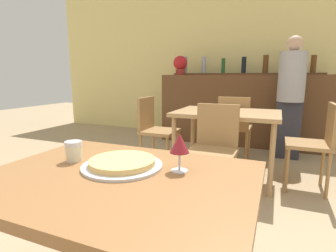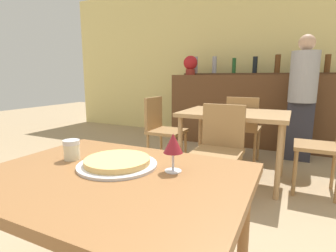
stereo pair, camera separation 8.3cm
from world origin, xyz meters
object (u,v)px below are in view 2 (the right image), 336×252
chair_far_side_front (220,145)px  potted_plant (190,64)px  chair_far_side_left (162,127)px  wine_glass (173,144)px  person_standing (302,94)px  cheese_shaker (72,150)px  pizza_tray (117,163)px  chair_far_side_right (327,142)px  chair_far_side_back (243,125)px

chair_far_side_front → potted_plant: potted_plant is taller
chair_far_side_left → wine_glass: bearing=-151.3°
person_standing → chair_far_side_left: bearing=-144.6°
cheese_shaker → potted_plant: 3.62m
pizza_tray → person_standing: person_standing is taller
chair_far_side_right → pizza_tray: chair_far_side_right is taller
pizza_tray → potted_plant: size_ratio=1.05×
chair_far_side_front → cheese_shaker: chair_far_side_front is taller
pizza_tray → chair_far_side_left: bearing=112.0°
chair_far_side_back → person_standing: size_ratio=0.53×
chair_far_side_left → chair_far_side_right: 1.72m
potted_plant → chair_far_side_back: bearing=-42.9°
chair_far_side_left → person_standing: size_ratio=0.53×
potted_plant → person_standing: bearing=-16.8°
chair_far_side_back → cheese_shaker: size_ratio=9.25×
cheese_shaker → pizza_tray: bearing=3.3°
person_standing → wine_glass: (-0.50, -2.90, -0.04)m
chair_far_side_front → cheese_shaker: 1.41m
chair_far_side_right → person_standing: 1.15m
person_standing → pizza_tray: bearing=-104.2°
person_standing → wine_glass: size_ratio=10.21×
pizza_tray → person_standing: 3.04m
pizza_tray → chair_far_side_right: bearing=62.8°
chair_far_side_back → pizza_tray: size_ratio=2.51×
chair_far_side_left → cheese_shaker: 1.98m
person_standing → potted_plant: size_ratio=4.95×
potted_plant → pizza_tray: bearing=-73.7°
cheese_shaker → potted_plant: (-0.77, 3.49, 0.55)m
chair_far_side_back → cheese_shaker: 2.49m
chair_far_side_left → chair_far_side_right: same height
wine_glass → person_standing: bearing=80.2°
chair_far_side_front → chair_far_side_left: same height
chair_far_side_back → potted_plant: (-1.12, 1.04, 0.81)m
chair_far_side_front → pizza_tray: chair_far_side_front is taller
chair_far_side_front → pizza_tray: 1.35m
chair_far_side_back → person_standing: bearing=-141.5°
cheese_shaker → potted_plant: size_ratio=0.28×
cheese_shaker → person_standing: size_ratio=0.06×
chair_far_side_right → potted_plant: size_ratio=2.63×
chair_far_side_front → pizza_tray: size_ratio=2.51×
chair_far_side_front → potted_plant: (-1.12, 2.16, 0.81)m
cheese_shaker → person_standing: bearing=71.5°
pizza_tray → potted_plant: potted_plant is taller
chair_far_side_right → wine_glass: (-0.72, -1.83, 0.32)m
chair_far_side_left → cheese_shaker: chair_far_side_left is taller
chair_far_side_back → potted_plant: potted_plant is taller
chair_far_side_front → pizza_tray: bearing=-94.5°
chair_far_side_front → chair_far_side_right: size_ratio=1.00×
chair_far_side_left → person_standing: person_standing is taller
chair_far_side_left → chair_far_side_front: bearing=-122.9°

